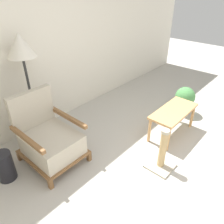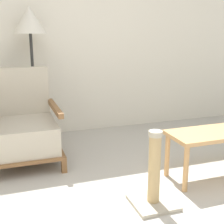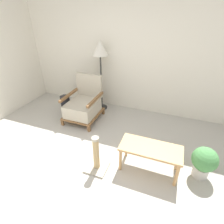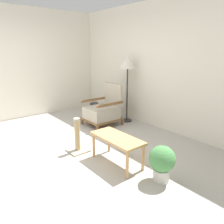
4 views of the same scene
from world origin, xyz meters
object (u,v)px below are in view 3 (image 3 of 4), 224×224
Objects in this scene: floor_lamp at (100,51)px; potted_plant at (204,161)px; scratching_post at (96,159)px; armchair at (84,105)px; coffee_table at (150,151)px; vase at (66,104)px.

potted_plant is at bearing -32.40° from floor_lamp.
potted_plant is at bearing 15.42° from scratching_post.
floor_lamp reaches higher than potted_plant.
floor_lamp is 3.14× the size of potted_plant.
floor_lamp reaches higher than scratching_post.
coffee_table is (1.60, -0.94, 0.03)m from armchair.
coffee_table is (1.43, -1.53, -0.98)m from floor_lamp.
floor_lamp is 2.24m from scratching_post.
potted_plant reaches higher than vase.
scratching_post is (0.85, -1.20, -0.15)m from armchair.
vase is 0.65× the size of scratching_post.
coffee_table is 1.47× the size of scratching_post.
scratching_post is (0.69, -1.79, -1.16)m from floor_lamp.
floor_lamp is 2.78m from potted_plant.
potted_plant is at bearing 11.62° from coffee_table.
floor_lamp reaches higher than armchair.
vase is at bearing 166.53° from armchair.
vase is 3.06m from potted_plant.
armchair is at bearing 149.54° from coffee_table.
floor_lamp reaches higher than coffee_table.
armchair is at bearing 125.51° from scratching_post.
floor_lamp is at bearing 111.10° from scratching_post.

